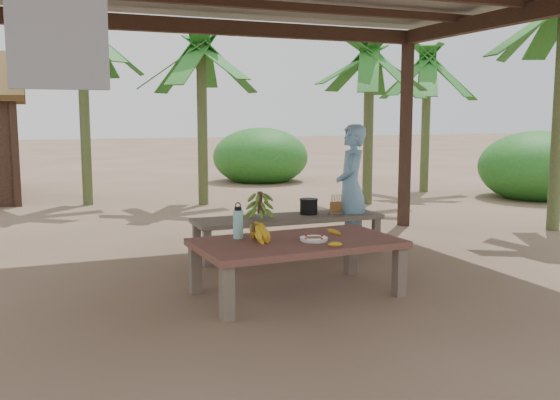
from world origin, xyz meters
name	(u,v)px	position (x,y,z in m)	size (l,w,h in m)	color
ground	(287,283)	(0.00, 0.00, 0.00)	(80.00, 80.00, 0.00)	brown
work_table	(297,247)	(-0.07, -0.39, 0.43)	(1.85, 1.09, 0.50)	brown
bench	(288,221)	(0.48, 1.14, 0.39)	(2.20, 0.61, 0.45)	brown
ripe_banana_bunch	(253,232)	(-0.46, -0.32, 0.59)	(0.30, 0.25, 0.18)	gold
plate	(314,239)	(0.05, -0.50, 0.52)	(0.25, 0.25, 0.04)	white
loose_banana_front	(335,244)	(0.12, -0.78, 0.52)	(0.04, 0.17, 0.04)	gold
loose_banana_side	(334,232)	(0.37, -0.27, 0.52)	(0.04, 0.16, 0.04)	gold
water_flask	(238,223)	(-0.53, -0.13, 0.64)	(0.09, 0.09, 0.33)	#41CCCA
green_banana_stalk	(260,204)	(0.13, 1.14, 0.61)	(0.28, 0.28, 0.32)	#598C2D
cooking_pot	(309,207)	(0.77, 1.20, 0.54)	(0.21, 0.21, 0.18)	black
skewer_rack	(336,204)	(1.07, 1.08, 0.57)	(0.18, 0.08, 0.24)	#A57F47
woman	(351,187)	(1.30, 1.15, 0.75)	(0.55, 0.36, 1.50)	#75AFDD
banana_plant_ne	(369,67)	(3.44, 4.50, 2.46)	(1.80, 1.80, 2.94)	#596638
banana_plant_n	(201,60)	(0.63, 5.51, 2.57)	(1.80, 1.80, 3.06)	#596638
banana_plant_nw	(82,43)	(-1.33, 6.27, 2.87)	(1.80, 1.80, 3.37)	#596638
banana_plant_far	(427,72)	(5.49, 5.68, 2.50)	(1.80, 1.80, 2.98)	#596638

